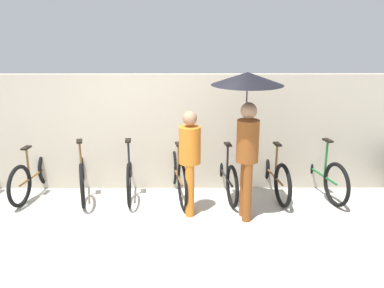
# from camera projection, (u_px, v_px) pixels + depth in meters

# --- Properties ---
(ground_plane) EXTENTS (30.00, 30.00, 0.00)m
(ground_plane) POSITION_uv_depth(u_px,v_px,m) (144.00, 243.00, 5.66)
(ground_plane) COLOR #B7B2A8
(back_wall) EXTENTS (14.86, 0.12, 1.99)m
(back_wall) POSITION_uv_depth(u_px,v_px,m) (154.00, 133.00, 7.28)
(back_wall) COLOR #B2A893
(back_wall) RESTS_ON ground
(parked_bicycle_1) EXTENTS (0.45, 1.62, 0.97)m
(parked_bicycle_1) POSITION_uv_depth(u_px,v_px,m) (35.00, 174.00, 7.15)
(parked_bicycle_1) COLOR black
(parked_bicycle_1) RESTS_ON ground
(parked_bicycle_2) EXTENTS (0.58, 1.74, 1.03)m
(parked_bicycle_2) POSITION_uv_depth(u_px,v_px,m) (82.00, 173.00, 7.15)
(parked_bicycle_2) COLOR black
(parked_bicycle_2) RESTS_ON ground
(parked_bicycle_3) EXTENTS (0.44, 1.75, 1.11)m
(parked_bicycle_3) POSITION_uv_depth(u_px,v_px,m) (130.00, 172.00, 7.20)
(parked_bicycle_3) COLOR black
(parked_bicycle_3) RESTS_ON ground
(parked_bicycle_4) EXTENTS (0.50, 1.80, 1.10)m
(parked_bicycle_4) POSITION_uv_depth(u_px,v_px,m) (177.00, 173.00, 7.10)
(parked_bicycle_4) COLOR black
(parked_bicycle_4) RESTS_ON ground
(parked_bicycle_5) EXTENTS (0.45, 1.75, 0.98)m
(parked_bicycle_5) POSITION_uv_depth(u_px,v_px,m) (224.00, 173.00, 7.19)
(parked_bicycle_5) COLOR black
(parked_bicycle_5) RESTS_ON ground
(parked_bicycle_6) EXTENTS (0.45, 1.76, 1.11)m
(parked_bicycle_6) POSITION_uv_depth(u_px,v_px,m) (272.00, 173.00, 7.19)
(parked_bicycle_6) COLOR black
(parked_bicycle_6) RESTS_ON ground
(parked_bicycle_7) EXTENTS (0.59, 1.77, 1.09)m
(parked_bicycle_7) POSITION_uv_depth(u_px,v_px,m) (318.00, 172.00, 7.22)
(parked_bicycle_7) COLOR black
(parked_bicycle_7) RESTS_ON ground
(pedestrian_leading) EXTENTS (0.32, 0.32, 1.59)m
(pedestrian_leading) POSITION_uv_depth(u_px,v_px,m) (190.00, 155.00, 6.28)
(pedestrian_leading) COLOR #C66B1E
(pedestrian_leading) RESTS_ON ground
(pedestrian_center) EXTENTS (1.02, 1.02, 2.15)m
(pedestrian_center) POSITION_uv_depth(u_px,v_px,m) (247.00, 105.00, 5.99)
(pedestrian_center) COLOR brown
(pedestrian_center) RESTS_ON ground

